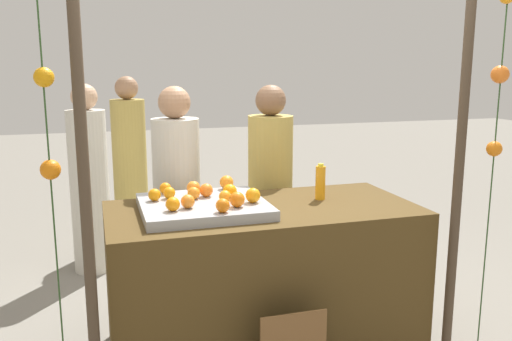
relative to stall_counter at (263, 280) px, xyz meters
name	(u,v)px	position (x,y,z in m)	size (l,w,h in m)	color
stall_counter	(263,280)	(0.00, 0.00, 0.00)	(1.88, 0.89, 0.94)	#4C3819
orange_tray	(203,207)	(-0.37, 0.01, 0.50)	(0.73, 0.67, 0.06)	#9EA0A5
orange_0	(227,182)	(-0.16, 0.29, 0.58)	(0.09, 0.09, 0.09)	orange
orange_1	(154,195)	(-0.64, 0.11, 0.57)	(0.07, 0.07, 0.07)	orange
orange_2	(193,188)	(-0.39, 0.20, 0.57)	(0.08, 0.08, 0.08)	orange
orange_3	(225,197)	(-0.25, -0.05, 0.57)	(0.07, 0.07, 0.07)	orange
orange_4	(173,204)	(-0.57, -0.15, 0.57)	(0.08, 0.08, 0.08)	orange
orange_5	(237,199)	(-0.21, -0.17, 0.57)	(0.09, 0.09, 0.09)	orange
orange_6	(223,206)	(-0.31, -0.25, 0.57)	(0.08, 0.08, 0.08)	orange
orange_7	(165,188)	(-0.56, 0.26, 0.57)	(0.07, 0.07, 0.07)	orange
orange_8	(253,195)	(-0.09, -0.10, 0.57)	(0.09, 0.09, 0.09)	orange
orange_9	(188,201)	(-0.48, -0.11, 0.57)	(0.08, 0.08, 0.08)	orange
orange_10	(169,193)	(-0.55, 0.14, 0.57)	(0.07, 0.07, 0.07)	orange
orange_11	(206,190)	(-0.33, 0.12, 0.57)	(0.08, 0.08, 0.08)	orange
orange_12	(230,191)	(-0.20, 0.04, 0.57)	(0.09, 0.09, 0.09)	orange
orange_13	(194,193)	(-0.41, 0.08, 0.57)	(0.08, 0.08, 0.08)	orange
juice_bottle	(320,182)	(0.41, 0.08, 0.58)	(0.06, 0.06, 0.23)	orange
vendor_left	(177,211)	(-0.43, 0.67, 0.30)	(0.33, 0.33, 1.65)	beige
vendor_right	(270,203)	(0.28, 0.69, 0.30)	(0.33, 0.33, 1.65)	tan
crowd_person_0	(130,167)	(-0.63, 2.44, 0.31)	(0.34, 0.34, 1.68)	tan
crowd_person_1	(90,186)	(-1.03, 1.73, 0.29)	(0.33, 0.33, 1.64)	beige
canopy_post_left	(86,203)	(-1.02, -0.48, 0.70)	(0.06, 0.06, 2.33)	#473828
canopy_post_right	(458,176)	(1.02, -0.48, 0.70)	(0.06, 0.06, 2.33)	#473828
garland_strand_left	(44,84)	(-1.16, -0.47, 1.24)	(0.10, 0.10, 2.26)	#2D4C23
garland_strand_right	(499,86)	(1.20, -0.54, 1.21)	(0.10, 0.11, 2.26)	#2D4C23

